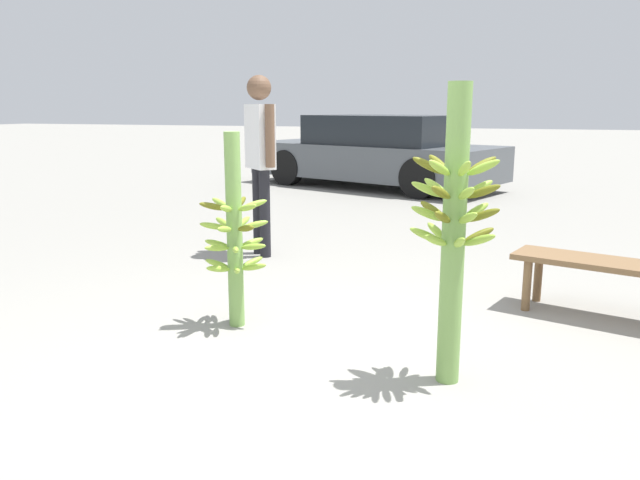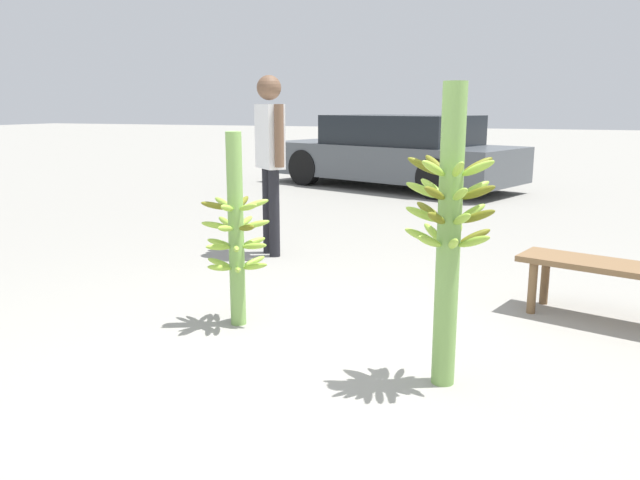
{
  "view_description": "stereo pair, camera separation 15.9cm",
  "coord_description": "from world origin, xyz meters",
  "px_view_note": "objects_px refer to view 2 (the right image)",
  "views": [
    {
      "loc": [
        1.02,
        -3.07,
        1.43
      ],
      "look_at": [
        -0.19,
        0.52,
        0.61
      ],
      "focal_mm": 35.0,
      "sensor_mm": 36.0,
      "label": 1
    },
    {
      "loc": [
        1.16,
        -3.02,
        1.43
      ],
      "look_at": [
        -0.19,
        0.52,
        0.61
      ],
      "focal_mm": 35.0,
      "sensor_mm": 36.0,
      "label": 2
    }
  ],
  "objects_px": {
    "banana_stalk_left": "(236,232)",
    "market_bench": "(624,274)",
    "banana_stalk_center": "(449,229)",
    "vendor_person": "(270,147)",
    "parked_car": "(394,152)"
  },
  "relations": [
    {
      "from": "vendor_person",
      "to": "market_bench",
      "type": "height_order",
      "value": "vendor_person"
    },
    {
      "from": "banana_stalk_center",
      "to": "parked_car",
      "type": "distance_m",
      "value": 8.16
    },
    {
      "from": "vendor_person",
      "to": "market_bench",
      "type": "distance_m",
      "value": 3.27
    },
    {
      "from": "banana_stalk_left",
      "to": "market_bench",
      "type": "xyz_separation_m",
      "value": [
        2.39,
        0.91,
        -0.28
      ]
    },
    {
      "from": "banana_stalk_left",
      "to": "vendor_person",
      "type": "relative_size",
      "value": 0.74
    },
    {
      "from": "vendor_person",
      "to": "banana_stalk_center",
      "type": "bearing_deg",
      "value": 174.95
    },
    {
      "from": "banana_stalk_center",
      "to": "parked_car",
      "type": "xyz_separation_m",
      "value": [
        -2.27,
        7.83,
        -0.2
      ]
    },
    {
      "from": "market_bench",
      "to": "banana_stalk_left",
      "type": "bearing_deg",
      "value": -142.52
    },
    {
      "from": "banana_stalk_center",
      "to": "vendor_person",
      "type": "xyz_separation_m",
      "value": [
        -2.09,
        2.32,
        0.22
      ]
    },
    {
      "from": "banana_stalk_left",
      "to": "vendor_person",
      "type": "bearing_deg",
      "value": 108.96
    },
    {
      "from": "vendor_person",
      "to": "parked_car",
      "type": "xyz_separation_m",
      "value": [
        -0.18,
        5.51,
        -0.42
      ]
    },
    {
      "from": "banana_stalk_left",
      "to": "parked_car",
      "type": "distance_m",
      "value": 7.45
    },
    {
      "from": "parked_car",
      "to": "banana_stalk_center",
      "type": "bearing_deg",
      "value": -143.59
    },
    {
      "from": "banana_stalk_left",
      "to": "banana_stalk_center",
      "type": "distance_m",
      "value": 1.51
    },
    {
      "from": "banana_stalk_left",
      "to": "banana_stalk_center",
      "type": "bearing_deg",
      "value": -16.34
    }
  ]
}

